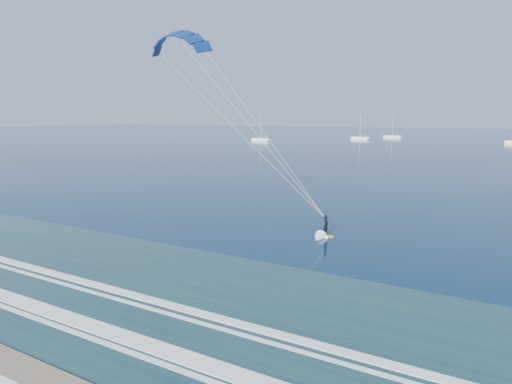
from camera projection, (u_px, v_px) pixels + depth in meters
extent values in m
cube|color=#1E423F|center=(64.00, 290.00, 28.08)|extent=(600.00, 22.00, 0.03)
cube|color=white|center=(26.00, 303.00, 25.96)|extent=(600.00, 1.10, 0.07)
cube|color=white|center=(84.00, 282.00, 29.35)|extent=(600.00, 0.70, 0.07)
cube|color=gold|center=(326.00, 236.00, 40.69)|extent=(1.49, 0.48, 0.08)
imported|color=black|center=(326.00, 225.00, 40.53)|extent=(0.53, 0.73, 1.83)
cone|color=white|center=(318.00, 238.00, 39.65)|extent=(1.31, 1.74, 1.10)
cube|color=white|center=(261.00, 140.00, 201.44)|extent=(8.17, 2.40, 1.20)
cylinder|color=silver|center=(261.00, 127.00, 200.53)|extent=(0.18, 0.18, 9.99)
cylinder|color=silver|center=(263.00, 136.00, 200.61)|extent=(2.60, 0.12, 0.12)
cube|color=white|center=(360.00, 138.00, 215.86)|extent=(8.20, 2.40, 1.20)
cylinder|color=silver|center=(360.00, 126.00, 214.93)|extent=(0.18, 0.18, 10.13)
cylinder|color=silver|center=(362.00, 135.00, 215.02)|extent=(2.60, 0.12, 0.12)
cube|color=white|center=(392.00, 137.00, 231.76)|extent=(8.34, 2.40, 1.20)
cylinder|color=silver|center=(393.00, 125.00, 230.84)|extent=(0.18, 0.18, 10.10)
cylinder|color=silver|center=(395.00, 134.00, 230.93)|extent=(2.60, 0.12, 0.12)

